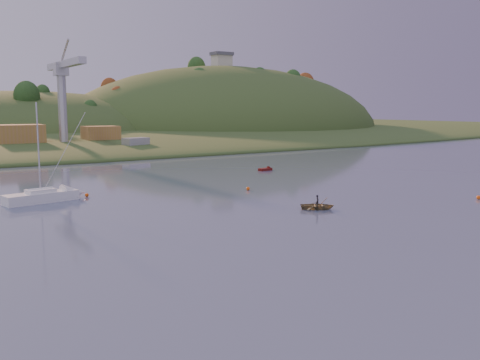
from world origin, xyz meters
TOP-DOWN VIEW (x-y plane):
  - shore_slope at (0.00, 165.00)m, footprint 640.00×150.00m
  - hill_center at (10.00, 210.00)m, footprint 140.00×120.00m
  - hill_right at (95.00, 195.00)m, footprint 150.00×130.00m
  - hilltop_house at (95.00, 195.00)m, footprint 9.00×7.00m
  - hillside_trees at (0.00, 185.00)m, footprint 280.00×50.00m
  - wharf at (5.00, 122.00)m, footprint 42.00×16.00m
  - shed_west at (-8.00, 123.00)m, footprint 11.00×8.00m
  - shed_east at (13.00, 124.00)m, footprint 9.00×7.00m
  - dock_crane at (2.00, 118.39)m, footprint 3.20×28.00m
  - sailboat_far at (-20.31, 48.61)m, footprint 9.04×4.15m
  - canoe at (4.80, 26.62)m, footprint 4.67×4.37m
  - paddler at (4.80, 26.62)m, footprint 0.56×0.61m
  - red_tender at (22.41, 60.17)m, footprint 3.27×1.52m
  - work_vessel at (16.48, 108.00)m, footprint 16.06×9.63m
  - buoy_0 at (26.14, 20.46)m, footprint 0.50×0.50m
  - buoy_1 at (6.02, 42.42)m, footprint 0.50×0.50m
  - buoy_3 at (-14.46, 49.33)m, footprint 0.50×0.50m

SIDE VIEW (x-z plane):
  - shore_slope at x=0.00m, z-range -3.50..3.50m
  - hill_center at x=10.00m, z-range -18.00..18.00m
  - hill_right at x=95.00m, z-range -30.00..30.00m
  - hillside_trees at x=0.00m, z-range -16.00..16.00m
  - red_tender at x=22.41m, z-range -0.31..0.76m
  - buoy_0 at x=26.14m, z-range 0.00..0.50m
  - buoy_1 at x=6.02m, z-range 0.00..0.50m
  - buoy_3 at x=-14.46m, z-range 0.00..0.50m
  - canoe at x=4.80m, z-range 0.00..0.79m
  - paddler at x=4.80m, z-range 0.00..1.40m
  - sailboat_far at x=-20.31m, z-range -5.27..6.82m
  - wharf at x=5.00m, z-range 0.00..2.40m
  - work_vessel at x=16.48m, z-range -0.56..3.33m
  - shed_east at x=13.00m, z-range 2.40..6.40m
  - shed_west at x=-8.00m, z-range 2.40..7.20m
  - dock_crane at x=2.00m, z-range 7.02..27.32m
  - hilltop_house at x=95.00m, z-range 30.18..36.63m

